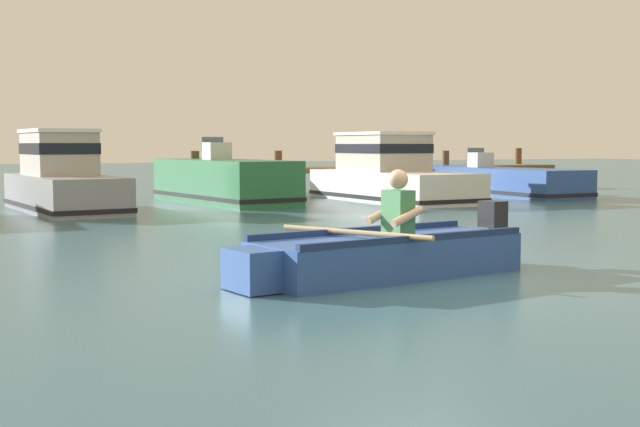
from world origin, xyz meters
TOP-DOWN VIEW (x-y plane):
  - ground_plane at (0.00, 0.00)m, footprint 120.00×120.00m
  - wooden_dock at (8.00, 15.13)m, footprint 13.03×1.64m
  - rowboat_with_person at (-0.31, 0.15)m, footprint 3.72×1.81m
  - moored_boat_grey at (-2.10, 11.26)m, footprint 2.19×4.76m
  - moored_boat_green at (1.98, 12.25)m, footprint 2.44×5.25m
  - moored_boat_white at (6.20, 11.20)m, footprint 2.43×5.47m
  - moored_boat_blue at (10.42, 12.45)m, footprint 1.92×6.86m

SIDE VIEW (x-z plane):
  - ground_plane at x=0.00m, z-range 0.00..0.00m
  - rowboat_with_person at x=-0.31m, z-range -0.34..0.85m
  - moored_boat_blue at x=10.42m, z-range -0.31..1.06m
  - moored_boat_green at x=1.98m, z-range -0.31..1.36m
  - moored_boat_white at x=6.20m, z-range -0.24..1.57m
  - moored_boat_grey at x=-2.10m, z-range -0.24..1.58m
  - wooden_dock at x=8.00m, z-range 0.03..1.37m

